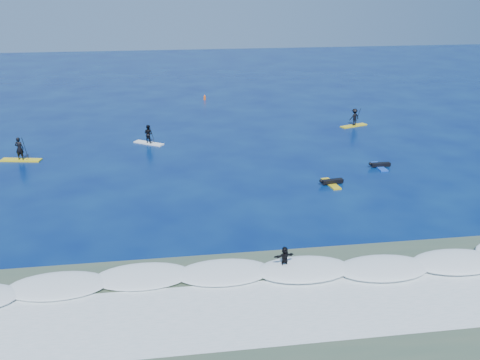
{
  "coord_description": "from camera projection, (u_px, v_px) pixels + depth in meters",
  "views": [
    {
      "loc": [
        -5.55,
        -32.79,
        13.92
      ],
      "look_at": [
        -0.49,
        1.89,
        0.6
      ],
      "focal_mm": 40.0,
      "sensor_mm": 36.0,
      "label": 1
    }
  ],
  "objects": [
    {
      "name": "ground",
      "position": [
        251.0,
        198.0,
        36.02
      ],
      "size": [
        160.0,
        160.0,
        0.0
      ],
      "primitive_type": "plane",
      "color": "#04124D",
      "rests_on": "ground"
    },
    {
      "name": "shallow_water",
      "position": [
        304.0,
        321.0,
        23.07
      ],
      "size": [
        90.0,
        13.0,
        0.01
      ],
      "primitive_type": "cube",
      "color": "#3B503F",
      "rests_on": "ground"
    },
    {
      "name": "breaking_wave",
      "position": [
        284.0,
        274.0,
        26.77
      ],
      "size": [
        40.0,
        6.0,
        0.3
      ],
      "primitive_type": "cube",
      "color": "white",
      "rests_on": "ground"
    },
    {
      "name": "whitewater",
      "position": [
        299.0,
        308.0,
        24.0
      ],
      "size": [
        34.0,
        5.0,
        0.02
      ],
      "primitive_type": "cube",
      "color": "silver",
      "rests_on": "ground"
    },
    {
      "name": "sup_paddler_left",
      "position": [
        20.0,
        152.0,
        43.1
      ],
      "size": [
        3.32,
        1.42,
        2.27
      ],
      "rotation": [
        0.0,
        0.0,
        -0.2
      ],
      "color": "yellow",
      "rests_on": "ground"
    },
    {
      "name": "sup_paddler_center",
      "position": [
        148.0,
        136.0,
        47.48
      ],
      "size": [
        2.75,
        2.22,
        2.0
      ],
      "rotation": [
        0.0,
        0.0,
        -0.61
      ],
      "color": "white",
      "rests_on": "ground"
    },
    {
      "name": "sup_paddler_right",
      "position": [
        354.0,
        118.0,
        53.09
      ],
      "size": [
        2.99,
        1.69,
        2.05
      ],
      "rotation": [
        0.0,
        0.0,
        0.35
      ],
      "color": "yellow",
      "rests_on": "ground"
    },
    {
      "name": "prone_paddler_near",
      "position": [
        331.0,
        182.0,
        38.31
      ],
      "size": [
        1.82,
        2.33,
        0.48
      ],
      "rotation": [
        0.0,
        0.0,
        1.7
      ],
      "color": "gold",
      "rests_on": "ground"
    },
    {
      "name": "prone_paddler_far",
      "position": [
        379.0,
        165.0,
        41.77
      ],
      "size": [
        1.75,
        2.21,
        0.46
      ],
      "rotation": [
        0.0,
        0.0,
        1.58
      ],
      "color": "blue",
      "rests_on": "ground"
    },
    {
      "name": "wave_surfer",
      "position": [
        284.0,
        259.0,
        26.72
      ],
      "size": [
        1.77,
        0.78,
        1.24
      ],
      "rotation": [
        0.0,
        0.0,
        0.19
      ],
      "color": "white",
      "rests_on": "breaking_wave"
    },
    {
      "name": "marker_buoy",
      "position": [
        205.0,
        97.0,
        64.67
      ],
      "size": [
        0.29,
        0.29,
        0.69
      ],
      "rotation": [
        0.0,
        0.0,
        -0.3
      ],
      "color": "#F75715",
      "rests_on": "ground"
    }
  ]
}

